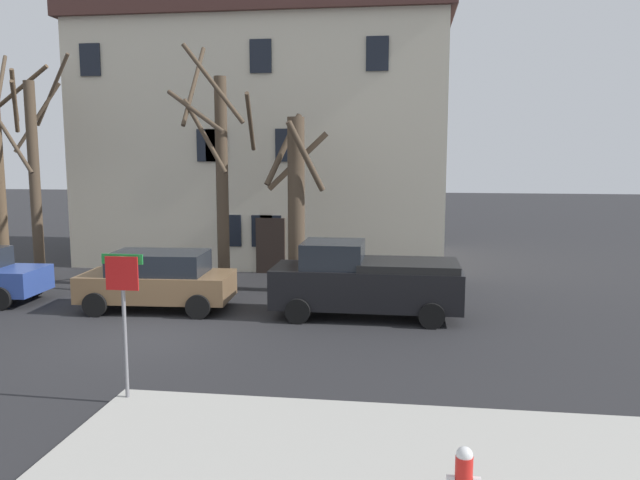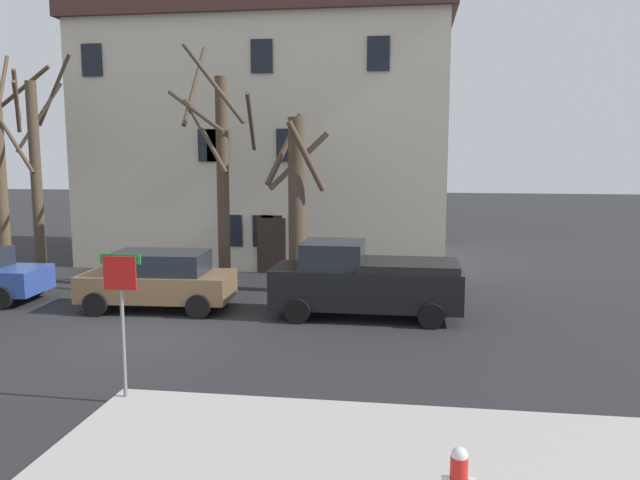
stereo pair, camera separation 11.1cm
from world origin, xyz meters
The scene contains 11 objects.
ground_plane centered at (0.00, 0.00, 0.00)m, with size 120.00×120.00×0.00m, color #262628.
building_main centered at (0.39, 12.56, 5.87)m, with size 15.05×8.32×11.58m.
tree_bare_near centered at (-8.51, 6.95, 4.22)m, with size 2.70×2.36×7.78m.
tree_bare_mid centered at (-6.64, 6.08, 3.93)m, with size 2.53×2.55×7.95m.
tree_bare_far centered at (0.24, 5.59, 3.97)m, with size 2.75×2.74×8.03m.
tree_bare_end centered at (2.73, 5.70, 3.05)m, with size 2.15×2.18×5.81m.
car_brown_wagon centered at (-0.80, 2.67, 0.88)m, with size 4.39×2.30×1.69m.
pickup_truck_black centered at (5.18, 2.66, 1.01)m, with size 5.17×2.16×2.09m.
fire_hydrant centered at (7.06, -6.88, 0.53)m, with size 0.42×0.22×0.79m.
street_sign_pole centered at (1.34, -4.06, 1.92)m, with size 0.76×0.07×2.74m.
bicycle_leaning centered at (-3.37, 5.31, 0.37)m, with size 1.72×0.45×1.03m.
Camera 2 is at (6.41, -14.36, 4.49)m, focal length 35.34 mm.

